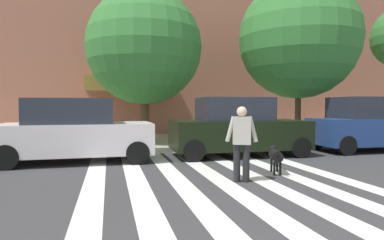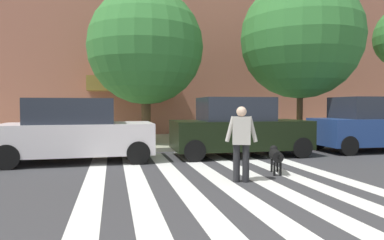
{
  "view_description": "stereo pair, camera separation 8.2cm",
  "coord_description": "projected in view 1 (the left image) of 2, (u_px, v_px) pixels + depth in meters",
  "views": [
    {
      "loc": [
        -1.83,
        -0.69,
        1.65
      ],
      "look_at": [
        0.1,
        7.12,
        1.31
      ],
      "focal_mm": 31.34,
      "sensor_mm": 36.0,
      "label": 1
    },
    {
      "loc": [
        -1.76,
        -0.71,
        1.65
      ],
      "look_at": [
        0.1,
        7.12,
        1.31
      ],
      "focal_mm": 31.34,
      "sensor_mm": 36.0,
      "label": 2
    }
  ],
  "objects": [
    {
      "name": "crosswalk_stripes",
      "position": [
        232.0,
        188.0,
        6.71
      ],
      "size": [
        5.85,
        10.55,
        0.01
      ],
      "color": "silver",
      "rests_on": "ground_plane"
    },
    {
      "name": "parked_car_third_in_line",
      "position": [
        238.0,
        128.0,
        11.08
      ],
      "size": [
        4.48,
        2.07,
        1.93
      ],
      "color": "black",
      "rests_on": "ground_plane"
    },
    {
      "name": "parked_car_behind_first",
      "position": [
        76.0,
        131.0,
        9.86
      ],
      "size": [
        4.34,
        2.05,
        1.87
      ],
      "color": "silver",
      "rests_on": "ground_plane"
    },
    {
      "name": "ground_plane",
      "position": [
        206.0,
        190.0,
        6.58
      ],
      "size": [
        160.0,
        160.0,
        0.0
      ],
      "primitive_type": "plane",
      "color": "#353538"
    },
    {
      "name": "dog_on_leash",
      "position": [
        275.0,
        155.0,
        8.2
      ],
      "size": [
        0.49,
        1.03,
        0.65
      ],
      "color": "black",
      "rests_on": "ground_plane"
    },
    {
      "name": "street_tree_middle",
      "position": [
        299.0,
        39.0,
        14.28
      ],
      "size": [
        5.1,
        5.1,
        6.92
      ],
      "color": "#4C3823",
      "rests_on": "sidewalk_far"
    },
    {
      "name": "pedestrian_dog_walker",
      "position": [
        242.0,
        139.0,
        7.25
      ],
      "size": [
        0.69,
        0.35,
        1.64
      ],
      "color": "black",
      "rests_on": "ground_plane"
    },
    {
      "name": "sidewalk_far",
      "position": [
        152.0,
        141.0,
        14.9
      ],
      "size": [
        80.0,
        6.0,
        0.15
      ],
      "primitive_type": "cube",
      "color": "#9C9E87",
      "rests_on": "ground_plane"
    },
    {
      "name": "street_tree_nearest",
      "position": [
        144.0,
        47.0,
        13.75
      ],
      "size": [
        4.73,
        4.73,
        6.29
      ],
      "color": "#4C3823",
      "rests_on": "sidewalk_far"
    },
    {
      "name": "parked_car_fourth_in_line",
      "position": [
        374.0,
        125.0,
        12.38
      ],
      "size": [
        4.74,
        2.1,
        1.97
      ],
      "color": "navy",
      "rests_on": "ground_plane"
    }
  ]
}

